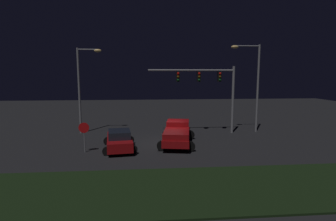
{
  "coord_description": "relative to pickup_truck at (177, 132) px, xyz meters",
  "views": [
    {
      "loc": [
        -1.92,
        -21.61,
        5.62
      ],
      "look_at": [
        -0.02,
        0.17,
        2.71
      ],
      "focal_mm": 28.28,
      "sensor_mm": 36.0,
      "label": 1
    }
  ],
  "objects": [
    {
      "name": "traffic_signal_gantry",
      "position": [
        3.45,
        3.83,
        3.9
      ],
      "size": [
        8.32,
        0.56,
        6.5
      ],
      "color": "slate",
      "rests_on": "ground_plane"
    },
    {
      "name": "stop_sign",
      "position": [
        -7.07,
        -1.78,
        0.56
      ],
      "size": [
        0.76,
        0.08,
        2.23
      ],
      "color": "slate",
      "rests_on": "ground_plane"
    },
    {
      "name": "pickup_truck",
      "position": [
        0.0,
        0.0,
        0.0
      ],
      "size": [
        3.5,
        5.66,
        1.8
      ],
      "rotation": [
        0.0,
        0.0,
        1.4
      ],
      "color": "maroon",
      "rests_on": "ground_plane"
    },
    {
      "name": "street_lamp_left",
      "position": [
        -8.47,
        4.99,
        4.14
      ],
      "size": [
        2.32,
        0.44,
        8.2
      ],
      "color": "slate",
      "rests_on": "ground_plane"
    },
    {
      "name": "ground_plane",
      "position": [
        -0.69,
        0.51,
        -1.0
      ],
      "size": [
        80.0,
        80.0,
        0.0
      ],
      "primitive_type": "plane",
      "color": "black"
    },
    {
      "name": "grass_median",
      "position": [
        -0.69,
        -8.78,
        -0.95
      ],
      "size": [
        24.76,
        5.68,
        0.1
      ],
      "primitive_type": "cube",
      "color": "black",
      "rests_on": "ground_plane"
    },
    {
      "name": "car_sedan",
      "position": [
        -4.6,
        -1.16,
        -0.26
      ],
      "size": [
        2.83,
        4.59,
        1.51
      ],
      "rotation": [
        0.0,
        0.0,
        1.69
      ],
      "color": "maroon",
      "rests_on": "ground_plane"
    },
    {
      "name": "street_lamp_right",
      "position": [
        7.91,
        4.17,
        4.4
      ],
      "size": [
        2.91,
        0.44,
        8.58
      ],
      "color": "slate",
      "rests_on": "ground_plane"
    }
  ]
}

